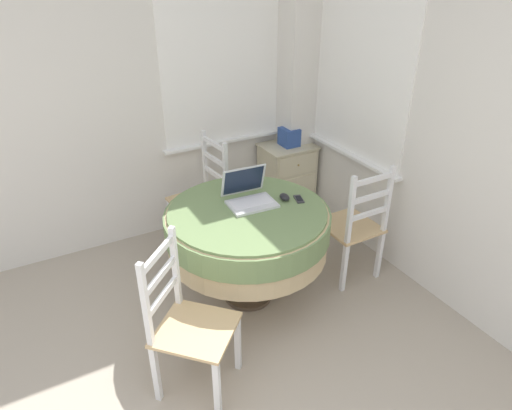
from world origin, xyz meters
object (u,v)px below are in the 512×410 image
at_px(round_dining_table, 248,229).
at_px(dining_chair_near_back_window, 203,197).
at_px(corner_cabinet, 287,178).
at_px(storage_box, 289,137).
at_px(laptop, 249,196).
at_px(cell_phone, 299,199).
at_px(dining_chair_near_right_window, 354,226).
at_px(computer_mouse, 285,197).
at_px(dining_chair_camera_near, 188,325).

relative_size(round_dining_table, dining_chair_near_back_window, 1.18).
bearing_deg(dining_chair_near_back_window, corner_cabinet, 9.56).
bearing_deg(round_dining_table, corner_cabinet, 46.18).
bearing_deg(storage_box, laptop, -134.97).
distance_m(laptop, dining_chair_near_back_window, 0.83).
bearing_deg(cell_phone, dining_chair_near_right_window, -13.09).
distance_m(dining_chair_near_back_window, storage_box, 1.03).
bearing_deg(computer_mouse, dining_chair_near_back_window, 108.43).
xyz_separation_m(computer_mouse, cell_phone, (0.09, -0.04, -0.02)).
xyz_separation_m(round_dining_table, laptop, (0.06, 0.09, 0.20)).
xyz_separation_m(dining_chair_near_right_window, storage_box, (0.14, 1.16, 0.32)).
bearing_deg(computer_mouse, storage_box, 55.96).
xyz_separation_m(round_dining_table, storage_box, (0.98, 1.01, 0.17)).
distance_m(laptop, computer_mouse, 0.25).
relative_size(round_dining_table, corner_cabinet, 1.67).
bearing_deg(dining_chair_camera_near, round_dining_table, 38.61).
bearing_deg(cell_phone, storage_box, 60.76).
height_order(computer_mouse, dining_chair_camera_near, dining_chair_camera_near).
relative_size(dining_chair_near_back_window, dining_chair_camera_near, 1.00).
bearing_deg(laptop, dining_chair_near_back_window, 93.80).
height_order(dining_chair_near_back_window, corner_cabinet, dining_chair_near_back_window).
bearing_deg(computer_mouse, corner_cabinet, 56.36).
height_order(laptop, corner_cabinet, laptop).
xyz_separation_m(dining_chair_near_right_window, dining_chair_camera_near, (-1.50, -0.38, 0.00)).
height_order(dining_chair_near_right_window, dining_chair_camera_near, same).
distance_m(cell_phone, dining_chair_near_back_window, 1.02).
bearing_deg(dining_chair_near_right_window, corner_cabinet, 83.57).
xyz_separation_m(cell_phone, corner_cabinet, (0.58, 1.06, -0.41)).
bearing_deg(round_dining_table, dining_chair_near_back_window, 89.15).
xyz_separation_m(dining_chair_near_back_window, dining_chair_camera_near, (-0.68, -1.38, 0.00)).
relative_size(computer_mouse, corner_cabinet, 0.14).
distance_m(dining_chair_near_back_window, dining_chair_near_right_window, 1.30).
relative_size(dining_chair_near_back_window, storage_box, 5.55).
bearing_deg(computer_mouse, laptop, 157.76).
relative_size(round_dining_table, cell_phone, 9.23).
bearing_deg(dining_chair_camera_near, storage_box, 43.17).
xyz_separation_m(dining_chair_near_right_window, corner_cabinet, (0.13, 1.16, -0.11)).
xyz_separation_m(laptop, dining_chair_near_right_window, (0.78, -0.24, -0.35)).
bearing_deg(dining_chair_near_right_window, dining_chair_near_back_window, 129.56).
xyz_separation_m(cell_phone, storage_box, (0.59, 1.06, 0.01)).
distance_m(dining_chair_near_back_window, dining_chair_camera_near, 1.53).
bearing_deg(corner_cabinet, storage_box, 17.63).
distance_m(round_dining_table, corner_cabinet, 1.42).
bearing_deg(dining_chair_camera_near, corner_cabinet, 43.32).
bearing_deg(storage_box, computer_mouse, -124.04).
distance_m(cell_phone, corner_cabinet, 1.27).
bearing_deg(cell_phone, laptop, 156.78).
bearing_deg(corner_cabinet, computer_mouse, -123.64).
height_order(cell_phone, storage_box, storage_box).
distance_m(computer_mouse, dining_chair_near_right_window, 0.65).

